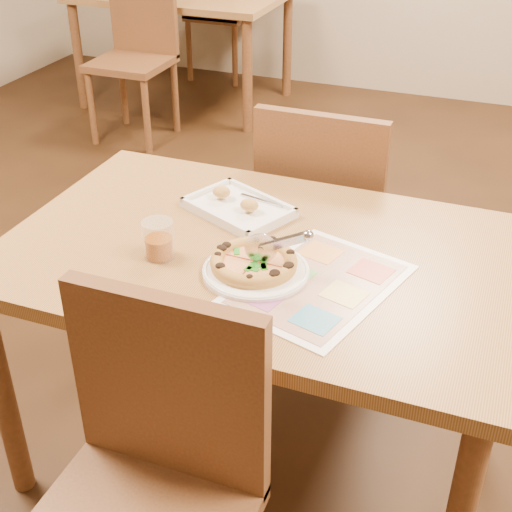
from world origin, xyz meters
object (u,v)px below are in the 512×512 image
(pizza, at_px, (254,262))
(pizza_cutter, at_px, (277,244))
(bg_chair_far, at_px, (215,1))
(glass_tumbler, at_px, (159,242))
(dining_table, at_px, (260,277))
(chair_near, at_px, (151,461))
(plate, at_px, (256,271))
(bg_chair_near, at_px, (137,39))
(chair_far, at_px, (325,201))
(menu, at_px, (318,284))
(bg_table, at_px, (183,5))
(appetizer_tray, at_px, (238,208))

(pizza, xyz_separation_m, pizza_cutter, (0.05, 0.01, 0.06))
(bg_chair_far, xyz_separation_m, glass_tumbler, (1.38, -3.43, 0.20))
(pizza, bearing_deg, dining_table, 102.57)
(chair_near, distance_m, pizza, 0.53)
(plate, bearing_deg, bg_chair_near, 125.22)
(plate, bearing_deg, dining_table, 105.89)
(bg_chair_near, relative_size, pizza_cutter, 3.16)
(chair_far, bearing_deg, glass_tumbler, 73.29)
(bg_chair_far, bearing_deg, pizza, 115.48)
(bg_chair_far, bearing_deg, menu, 117.63)
(chair_far, bearing_deg, pizza_cutter, 96.25)
(bg_table, height_order, glass_tumbler, glass_tumbler)
(glass_tumbler, height_order, menu, glass_tumbler)
(chair_far, bearing_deg, dining_table, 90.00)
(chair_near, distance_m, menu, 0.55)
(chair_far, relative_size, pizza_cutter, 3.16)
(bg_table, bearing_deg, bg_chair_near, -90.00)
(dining_table, bearing_deg, glass_tumbler, -149.92)
(chair_far, relative_size, glass_tumbler, 4.82)
(bg_chair_near, distance_m, menu, 2.92)
(bg_table, height_order, bg_chair_near, bg_chair_near)
(pizza, distance_m, menu, 0.16)
(glass_tumbler, bearing_deg, appetizer_tray, 72.60)
(chair_near, height_order, plate, chair_near)
(plate, bearing_deg, bg_table, 119.26)
(dining_table, bearing_deg, pizza, -77.43)
(chair_near, bearing_deg, menu, 69.46)
(bg_chair_far, distance_m, plate, 3.79)
(pizza_cutter, bearing_deg, bg_table, 104.37)
(dining_table, height_order, bg_chair_far, bg_chair_far)
(chair_far, bearing_deg, menu, 104.62)
(plate, bearing_deg, chair_near, -93.83)
(bg_chair_near, bearing_deg, pizza_cutter, -53.83)
(bg_chair_near, height_order, pizza, bg_chair_near)
(dining_table, distance_m, pizza, 0.15)
(pizza_cutter, bearing_deg, menu, -22.76)
(bg_chair_near, bearing_deg, dining_table, -53.95)
(chair_near, relative_size, pizza, 2.24)
(chair_near, relative_size, bg_chair_far, 1.00)
(bg_chair_far, bearing_deg, glass_tumbler, 111.95)
(bg_chair_near, xyz_separation_m, pizza_cutter, (1.68, -2.29, 0.23))
(bg_chair_far, relative_size, glass_tumbler, 4.82)
(appetizer_tray, bearing_deg, chair_far, 73.75)
(bg_table, xyz_separation_m, plate, (1.63, -2.91, 0.09))
(appetizer_tray, xyz_separation_m, glass_tumbler, (-0.09, -0.29, 0.03))
(chair_far, relative_size, plate, 1.84)
(chair_near, relative_size, glass_tumbler, 4.82)
(bg_chair_near, height_order, plate, bg_chair_near)
(dining_table, height_order, bg_table, same)
(chair_near, relative_size, appetizer_tray, 1.42)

